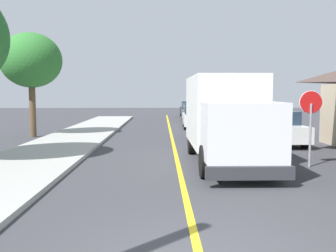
{
  "coord_description": "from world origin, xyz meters",
  "views": [
    {
      "loc": [
        -0.59,
        -5.39,
        2.56
      ],
      "look_at": [
        -0.36,
        7.87,
        1.4
      ],
      "focal_mm": 40.25,
      "sensor_mm": 36.0,
      "label": 1
    }
  ],
  "objects_px": {
    "parked_car_mid": "(195,117)",
    "box_truck": "(225,115)",
    "parked_car_furthest": "(189,109)",
    "street_tree_down_block": "(31,61)",
    "parked_car_near": "(213,124)",
    "stop_sign": "(311,114)",
    "parked_van_across": "(277,129)",
    "parked_car_far": "(193,113)"
  },
  "relations": [
    {
      "from": "parked_car_mid",
      "to": "box_truck",
      "type": "bearing_deg",
      "value": -90.62
    },
    {
      "from": "parked_car_furthest",
      "to": "street_tree_down_block",
      "type": "distance_m",
      "value": 21.82
    },
    {
      "from": "parked_car_near",
      "to": "parked_car_mid",
      "type": "height_order",
      "value": "same"
    },
    {
      "from": "parked_car_furthest",
      "to": "stop_sign",
      "type": "xyz_separation_m",
      "value": [
        2.14,
        -27.93,
        1.06
      ]
    },
    {
      "from": "parked_car_mid",
      "to": "parked_van_across",
      "type": "bearing_deg",
      "value": -69.79
    },
    {
      "from": "parked_car_furthest",
      "to": "stop_sign",
      "type": "distance_m",
      "value": 28.03
    },
    {
      "from": "parked_car_far",
      "to": "parked_car_furthest",
      "type": "bearing_deg",
      "value": 88.31
    },
    {
      "from": "parked_car_furthest",
      "to": "parked_car_mid",
      "type": "bearing_deg",
      "value": -92.24
    },
    {
      "from": "parked_car_mid",
      "to": "parked_car_far",
      "type": "xyz_separation_m",
      "value": [
        0.31,
        6.35,
        0.0
      ]
    },
    {
      "from": "box_truck",
      "to": "parked_van_across",
      "type": "bearing_deg",
      "value": 54.57
    },
    {
      "from": "parked_car_near",
      "to": "parked_car_far",
      "type": "xyz_separation_m",
      "value": [
        -0.13,
        12.67,
        0.0
      ]
    },
    {
      "from": "box_truck",
      "to": "parked_car_furthest",
      "type": "height_order",
      "value": "box_truck"
    },
    {
      "from": "parked_car_near",
      "to": "parked_car_mid",
      "type": "xyz_separation_m",
      "value": [
        -0.45,
        6.31,
        0.0
      ]
    },
    {
      "from": "box_truck",
      "to": "parked_car_furthest",
      "type": "xyz_separation_m",
      "value": [
        0.67,
        27.04,
        -0.97
      ]
    },
    {
      "from": "box_truck",
      "to": "parked_car_near",
      "type": "bearing_deg",
      "value": 85.47
    },
    {
      "from": "parked_car_mid",
      "to": "stop_sign",
      "type": "relative_size",
      "value": 1.68
    },
    {
      "from": "parked_car_furthest",
      "to": "parked_car_near",
      "type": "bearing_deg",
      "value": -90.21
    },
    {
      "from": "box_truck",
      "to": "stop_sign",
      "type": "height_order",
      "value": "box_truck"
    },
    {
      "from": "parked_car_far",
      "to": "parked_van_across",
      "type": "distance_m",
      "value": 15.61
    },
    {
      "from": "box_truck",
      "to": "street_tree_down_block",
      "type": "bearing_deg",
      "value": 140.0
    },
    {
      "from": "parked_car_far",
      "to": "street_tree_down_block",
      "type": "relative_size",
      "value": 0.73
    },
    {
      "from": "parked_car_furthest",
      "to": "parked_van_across",
      "type": "xyz_separation_m",
      "value": [
        2.78,
        -22.19,
        0.0
      ]
    },
    {
      "from": "stop_sign",
      "to": "street_tree_down_block",
      "type": "relative_size",
      "value": 0.44
    },
    {
      "from": "box_truck",
      "to": "stop_sign",
      "type": "xyz_separation_m",
      "value": [
        2.8,
        -0.89,
        0.09
      ]
    },
    {
      "from": "parked_car_near",
      "to": "parked_van_across",
      "type": "relative_size",
      "value": 0.98
    },
    {
      "from": "parked_car_near",
      "to": "street_tree_down_block",
      "type": "height_order",
      "value": "street_tree_down_block"
    },
    {
      "from": "parked_car_near",
      "to": "parked_van_across",
      "type": "xyz_separation_m",
      "value": [
        2.86,
        -2.66,
        0.0
      ]
    },
    {
      "from": "parked_car_near",
      "to": "parked_car_mid",
      "type": "relative_size",
      "value": 0.99
    },
    {
      "from": "parked_car_near",
      "to": "stop_sign",
      "type": "bearing_deg",
      "value": -75.25
    },
    {
      "from": "parked_car_mid",
      "to": "parked_car_furthest",
      "type": "height_order",
      "value": "same"
    },
    {
      "from": "box_truck",
      "to": "street_tree_down_block",
      "type": "height_order",
      "value": "street_tree_down_block"
    },
    {
      "from": "box_truck",
      "to": "parked_car_far",
      "type": "height_order",
      "value": "box_truck"
    },
    {
      "from": "street_tree_down_block",
      "to": "parked_car_mid",
      "type": "bearing_deg",
      "value": 29.0
    },
    {
      "from": "stop_sign",
      "to": "street_tree_down_block",
      "type": "distance_m",
      "value": 15.84
    },
    {
      "from": "parked_car_far",
      "to": "parked_van_across",
      "type": "relative_size",
      "value": 0.98
    },
    {
      "from": "parked_car_near",
      "to": "stop_sign",
      "type": "distance_m",
      "value": 8.74
    },
    {
      "from": "parked_car_near",
      "to": "parked_car_furthest",
      "type": "xyz_separation_m",
      "value": [
        0.07,
        19.54,
        0.0
      ]
    },
    {
      "from": "box_truck",
      "to": "stop_sign",
      "type": "bearing_deg",
      "value": -17.57
    },
    {
      "from": "parked_van_across",
      "to": "stop_sign",
      "type": "xyz_separation_m",
      "value": [
        -0.65,
        -5.74,
        1.06
      ]
    },
    {
      "from": "parked_car_near",
      "to": "street_tree_down_block",
      "type": "relative_size",
      "value": 0.73
    },
    {
      "from": "parked_car_mid",
      "to": "stop_sign",
      "type": "height_order",
      "value": "stop_sign"
    },
    {
      "from": "street_tree_down_block",
      "to": "parked_car_near",
      "type": "bearing_deg",
      "value": -4.2
    }
  ]
}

